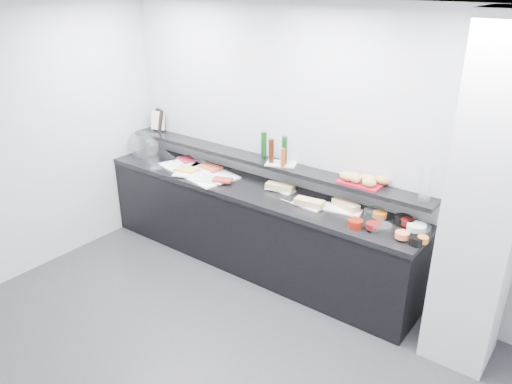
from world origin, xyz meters
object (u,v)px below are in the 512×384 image
Objects in this scene: cloche_base at (157,157)px; sandwich_plate_mid at (307,205)px; condiment_tray at (281,164)px; carafe at (426,186)px; framed_print at (158,120)px; bread_tray at (362,182)px.

sandwich_plate_mid is at bearing 20.62° from cloche_base.
condiment_tray is 1.46m from carafe.
framed_print reaches higher than bread_tray.
sandwich_plate_mid is 1.00× the size of carafe.
framed_print is 2.71m from bread_tray.
sandwich_plate_mid is 1.01× the size of condiment_tray.
bread_tray reaches higher than condiment_tray.
bread_tray is at bearing -21.02° from condiment_tray.
framed_print is at bearing 177.96° from carafe.
condiment_tray reaches higher than cloche_base.
framed_print is 0.87× the size of condiment_tray.
sandwich_plate_mid is at bearing 14.15° from framed_print.
carafe is (1.45, -0.04, 0.14)m from condiment_tray.
bread_tray is (0.86, 0.03, 0.00)m from condiment_tray.
sandwich_plate_mid is 0.54m from bread_tray.
bread_tray is (0.41, 0.25, 0.25)m from sandwich_plate_mid.
sandwich_plate_mid is 2.35m from framed_print.
bread_tray is at bearing 36.64° from sandwich_plate_mid.
framed_print is 3.30m from carafe.
condiment_tray is at bearing 27.86° from cloche_base.
framed_print reaches higher than sandwich_plate_mid.
condiment_tray is (1.85, -0.08, -0.12)m from framed_print.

